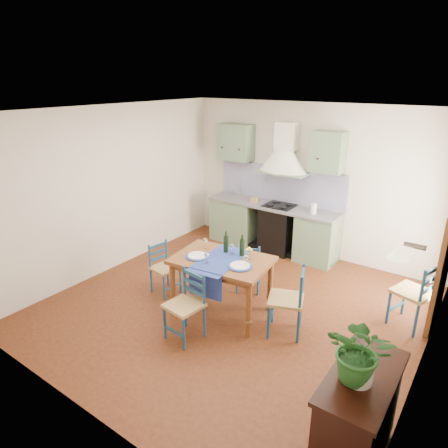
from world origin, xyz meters
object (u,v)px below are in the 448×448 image
(dining_table, at_px, (222,265))
(sideboard, at_px, (357,416))
(chair_near, at_px, (186,305))
(potted_plant, at_px, (361,351))

(dining_table, distance_m, sideboard, 2.66)
(chair_near, xyz_separation_m, sideboard, (2.36, -0.54, 0.04))
(sideboard, relative_size, potted_plant, 1.88)
(potted_plant, bearing_deg, sideboard, 73.96)
(dining_table, distance_m, chair_near, 0.79)
(sideboard, bearing_deg, dining_table, 151.26)
(sideboard, bearing_deg, potted_plant, -106.04)
(chair_near, height_order, potted_plant, potted_plant)
(sideboard, xyz_separation_m, potted_plant, (-0.02, -0.08, 0.70))
(dining_table, bearing_deg, chair_near, -92.84)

